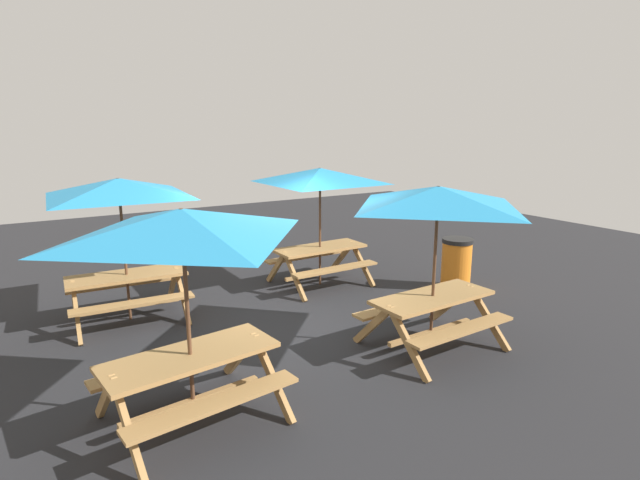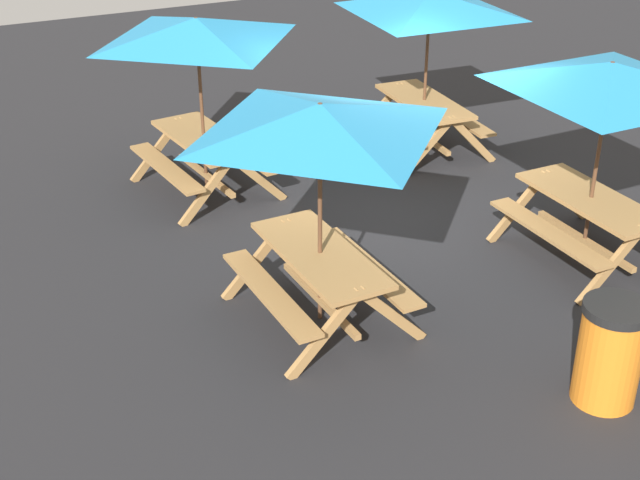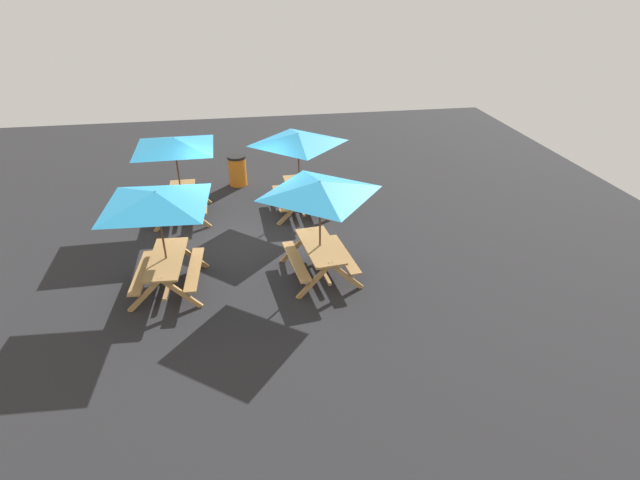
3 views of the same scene
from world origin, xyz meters
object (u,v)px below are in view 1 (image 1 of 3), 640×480
at_px(picnic_table_2, 320,184).
at_px(picnic_table_1, 183,240).
at_px(picnic_table_3, 120,198).
at_px(trash_bin_orange, 456,263).
at_px(picnic_table_0, 437,209).

bearing_deg(picnic_table_2, picnic_table_1, 41.28).
distance_m(picnic_table_2, picnic_table_3, 3.60).
relative_size(picnic_table_2, picnic_table_3, 1.00).
bearing_deg(picnic_table_3, picnic_table_1, 93.08).
xyz_separation_m(picnic_table_3, trash_bin_orange, (-5.72, 1.60, -1.49)).
relative_size(picnic_table_1, picnic_table_2, 0.83).
bearing_deg(picnic_table_0, picnic_table_1, -1.68).
height_order(picnic_table_1, picnic_table_2, same).
height_order(picnic_table_3, trash_bin_orange, picnic_table_3).
xyz_separation_m(picnic_table_1, picnic_table_3, (0.00, -3.33, 0.00)).
xyz_separation_m(picnic_table_1, trash_bin_orange, (-5.72, -1.72, -1.49)).
xyz_separation_m(picnic_table_0, picnic_table_2, (-0.15, -3.27, 0.00)).
distance_m(picnic_table_0, picnic_table_2, 3.27).
bearing_deg(picnic_table_0, trash_bin_orange, -145.16).
height_order(picnic_table_0, picnic_table_3, same).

